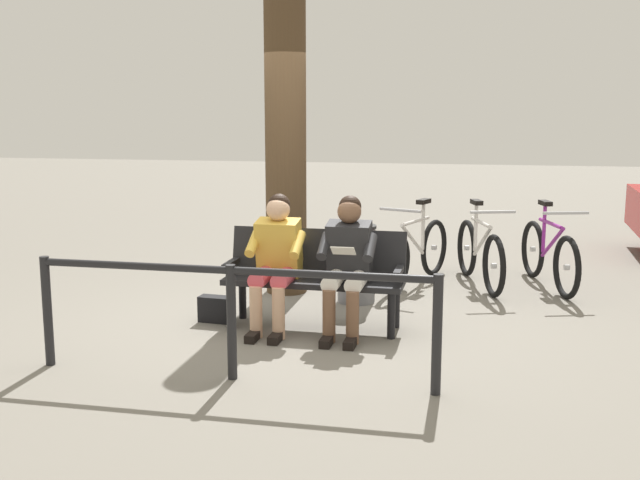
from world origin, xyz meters
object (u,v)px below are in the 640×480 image
Objects in this scene: bicycle_black at (549,255)px; bench at (315,271)px; bicycle_purple at (416,252)px; person_companion at (276,256)px; litter_bin at (356,263)px; handbag at (215,309)px; tree_trunk at (286,144)px; person_reading at (347,259)px; bicycle_green at (480,254)px.

bench is at bearing -63.64° from bicycle_black.
bicycle_purple reaches higher than bench.
bicycle_black is (-2.53, -2.11, -0.30)m from person_companion.
litter_bin is at bearing -77.52° from bicycle_black.
tree_trunk reaches higher than handbag.
bench is at bearing 75.68° from litter_bin.
handbag is (1.25, -0.11, -0.54)m from person_reading.
person_reading reaches higher than bicycle_black.
tree_trunk is 1.91m from bicycle_purple.
bicycle_purple is (-0.45, -2.01, -0.31)m from person_reading.
person_reading is at bearing 8.29° from bicycle_purple.
person_companion is at bearing -65.30° from bicycle_black.
bicycle_black is (-2.21, -1.95, -0.15)m from bench.
person_companion is 1.52× the size of litter_bin.
bicycle_green is (-2.03, -0.68, -1.22)m from tree_trunk.
person_companion is 0.73× the size of bicycle_black.
person_companion is at bearing 171.11° from handbag.
person_reading and person_companion have the same top height.
litter_bin is 0.48× the size of bicycle_black.
handbag is at bearing -20.80° from bicycle_purple.
bench is at bearing 114.95° from tree_trunk.
person_reading reaches higher than bicycle_purple.
bicycle_black is at bearing -164.95° from tree_trunk.
handbag is (0.61, -0.09, -0.54)m from person_companion.
tree_trunk is (0.88, -1.38, 0.92)m from person_reading.
person_companion is 1.24m from litter_bin.
litter_bin is 0.48× the size of bicycle_green.
bicycle_green is at bearing -140.86° from handbag.
handbag is 0.18× the size of bicycle_green.
bench reaches higher than handbag.
litter_bin is 1.06m from bicycle_purple.
bench is 2.39m from bicycle_green.
tree_trunk is (0.24, -1.37, 0.92)m from person_companion.
litter_bin is (-1.16, -0.98, 0.28)m from handbag.
person_reading is (-0.32, 0.17, 0.16)m from bench.
person_reading reaches higher than bicycle_green.
person_reading reaches higher than litter_bin.
handbag is (0.93, 0.06, -0.39)m from bench.
bicycle_black is 0.75m from bicycle_green.
bicycle_black and bicycle_purple have the same top height.
tree_trunk is at bearing -63.95° from bench.
bench is at bearing -1.71° from bicycle_purple.
litter_bin is at bearing -9.06° from bicycle_purple.
bicycle_purple is (-1.33, -0.63, -1.22)m from tree_trunk.
bicycle_black reaches higher than litter_bin.
handbag is at bearing 73.95° from tree_trunk.
bicycle_black is at bearing 115.21° from bicycle_purple.
litter_bin is 0.50× the size of bicycle_purple.
tree_trunk reaches higher than litter_bin.
bench is at bearing -176.12° from handbag.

